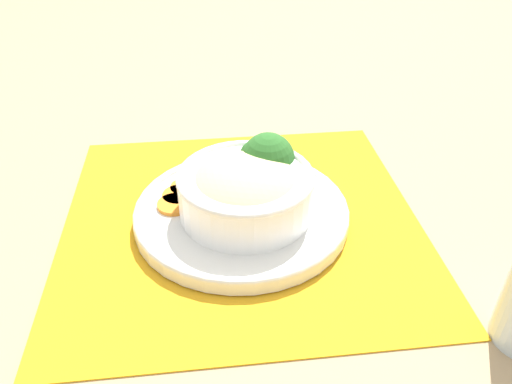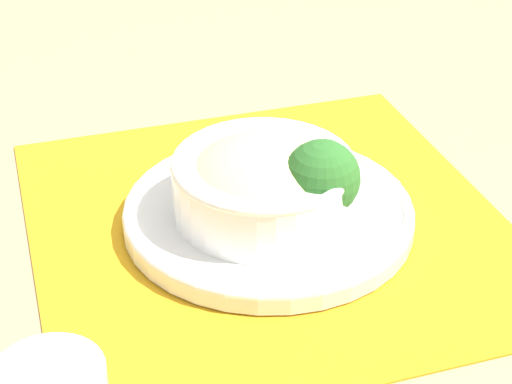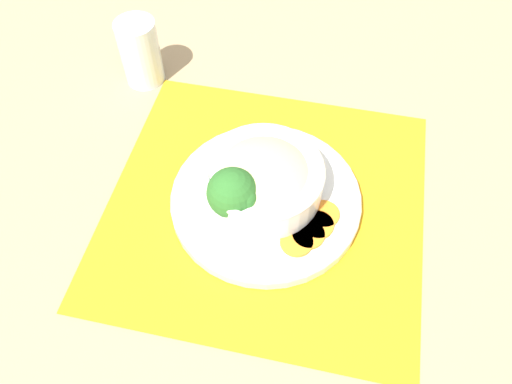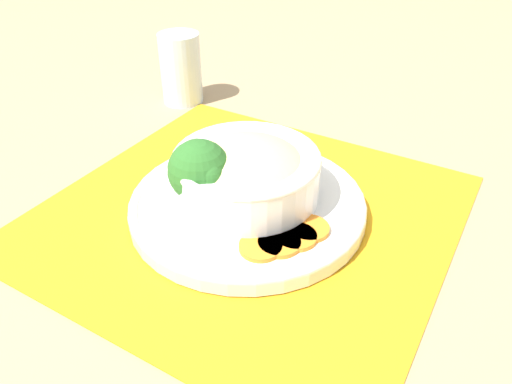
# 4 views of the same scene
# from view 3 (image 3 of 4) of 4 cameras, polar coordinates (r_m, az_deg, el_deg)

# --- Properties ---
(ground_plane) EXTENTS (4.00, 4.00, 0.00)m
(ground_plane) POSITION_cam_3_polar(r_m,az_deg,el_deg) (0.75, 1.12, -1.39)
(ground_plane) COLOR tan
(placemat) EXTENTS (0.47, 0.46, 0.00)m
(placemat) POSITION_cam_3_polar(r_m,az_deg,el_deg) (0.75, 1.12, -1.30)
(placemat) COLOR orange
(placemat) RESTS_ON ground_plane
(plate) EXTENTS (0.28, 0.28, 0.02)m
(plate) POSITION_cam_3_polar(r_m,az_deg,el_deg) (0.74, 1.14, -0.73)
(plate) COLOR white
(plate) RESTS_ON placemat
(bowl) EXTENTS (0.17, 0.17, 0.07)m
(bowl) POSITION_cam_3_polar(r_m,az_deg,el_deg) (0.71, 0.88, 1.62)
(bowl) COLOR white
(bowl) RESTS_ON plate
(broccoli_floret) EXTENTS (0.07, 0.07, 0.09)m
(broccoli_floret) POSITION_cam_3_polar(r_m,az_deg,el_deg) (0.68, -2.65, -0.15)
(broccoli_floret) COLOR #759E51
(broccoli_floret) RESTS_ON plate
(carrot_slice_near) EXTENTS (0.05, 0.05, 0.01)m
(carrot_slice_near) POSITION_cam_3_polar(r_m,az_deg,el_deg) (0.69, 4.66, -5.70)
(carrot_slice_near) COLOR orange
(carrot_slice_near) RESTS_ON plate
(carrot_slice_middle) EXTENTS (0.05, 0.05, 0.01)m
(carrot_slice_middle) POSITION_cam_3_polar(r_m,az_deg,el_deg) (0.70, 6.01, -4.85)
(carrot_slice_middle) COLOR orange
(carrot_slice_middle) RESTS_ON plate
(carrot_slice_far) EXTENTS (0.05, 0.05, 0.01)m
(carrot_slice_far) POSITION_cam_3_polar(r_m,az_deg,el_deg) (0.71, 7.04, -3.76)
(carrot_slice_far) COLOR orange
(carrot_slice_far) RESTS_ON plate
(carrot_slice_extra) EXTENTS (0.05, 0.05, 0.01)m
(carrot_slice_extra) POSITION_cam_3_polar(r_m,az_deg,el_deg) (0.72, 7.72, -2.53)
(carrot_slice_extra) COLOR orange
(carrot_slice_extra) RESTS_ON plate
(water_glass) EXTENTS (0.07, 0.07, 0.12)m
(water_glass) POSITION_cam_3_polar(r_m,az_deg,el_deg) (0.92, -13.00, 14.98)
(water_glass) COLOR silver
(water_glass) RESTS_ON ground_plane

